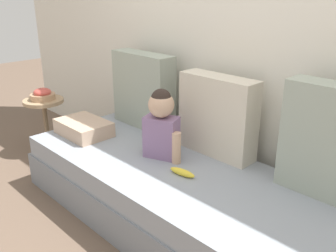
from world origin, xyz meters
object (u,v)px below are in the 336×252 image
(banana, at_px, (182,172))
(fruit_bowl, at_px, (43,95))
(toddler, at_px, (161,123))
(side_table, at_px, (45,113))
(throw_pillow_left, at_px, (143,90))
(throw_pillow_center, at_px, (217,116))
(folded_blanket, at_px, (84,128))
(throw_pillow_right, at_px, (330,142))
(couch, at_px, (180,197))

(banana, height_order, fruit_bowl, fruit_bowl)
(toddler, height_order, side_table, toddler)
(throw_pillow_left, bearing_deg, toddler, -29.83)
(throw_pillow_center, xyz_separation_m, folded_blanket, (-0.88, -0.45, -0.20))
(throw_pillow_right, bearing_deg, throw_pillow_left, 180.00)
(banana, bearing_deg, throw_pillow_left, 153.85)
(fruit_bowl, bearing_deg, throw_pillow_right, 10.03)
(throw_pillow_left, height_order, fruit_bowl, throw_pillow_left)
(throw_pillow_center, xyz_separation_m, fruit_bowl, (-1.58, -0.41, -0.10))
(throw_pillow_center, distance_m, toddler, 0.36)
(couch, height_order, banana, banana)
(couch, height_order, throw_pillow_left, throw_pillow_left)
(couch, relative_size, banana, 13.70)
(fruit_bowl, bearing_deg, toddler, 4.77)
(banana, bearing_deg, folded_blanket, -176.27)
(throw_pillow_center, relative_size, toddler, 1.17)
(toddler, distance_m, side_table, 1.39)
(throw_pillow_center, relative_size, banana, 3.11)
(couch, distance_m, throw_pillow_right, 0.94)
(banana, bearing_deg, toddler, 161.38)
(side_table, bearing_deg, couch, 2.52)
(couch, xyz_separation_m, toddler, (-0.21, 0.04, 0.43))
(throw_pillow_left, bearing_deg, folded_blanket, -109.97)
(folded_blanket, distance_m, fruit_bowl, 0.70)
(side_table, xyz_separation_m, fruit_bowl, (0.00, 0.00, 0.16))
(banana, distance_m, fruit_bowl, 1.65)
(throw_pillow_center, distance_m, side_table, 1.65)
(throw_pillow_left, distance_m, toddler, 0.59)
(toddler, relative_size, side_table, 0.90)
(throw_pillow_left, distance_m, side_table, 0.99)
(couch, distance_m, side_table, 1.59)
(toddler, bearing_deg, couch, -11.96)
(folded_blanket, bearing_deg, side_table, 176.72)
(fruit_bowl, bearing_deg, throw_pillow_center, 14.45)
(throw_pillow_left, relative_size, fruit_bowl, 2.71)
(couch, distance_m, fruit_bowl, 1.62)
(folded_blanket, height_order, side_table, side_table)
(couch, bearing_deg, throw_pillow_right, 25.07)
(toddler, bearing_deg, throw_pillow_center, 54.26)
(side_table, bearing_deg, throw_pillow_right, 10.03)
(throw_pillow_right, bearing_deg, couch, -154.93)
(folded_blanket, relative_size, side_table, 0.80)
(banana, bearing_deg, side_table, -179.24)
(folded_blanket, relative_size, fruit_bowl, 1.90)
(throw_pillow_center, relative_size, fruit_bowl, 2.52)
(throw_pillow_center, distance_m, folded_blanket, 1.01)
(banana, xyz_separation_m, side_table, (-1.64, -0.02, -0.03))
(throw_pillow_center, height_order, folded_blanket, throw_pillow_center)
(fruit_bowl, bearing_deg, banana, 0.76)
(throw_pillow_right, xyz_separation_m, folded_blanket, (-1.61, -0.45, -0.24))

